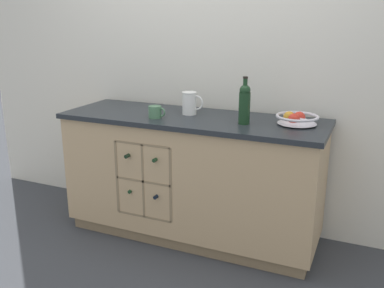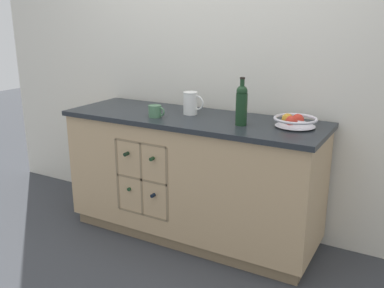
{
  "view_description": "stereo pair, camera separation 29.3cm",
  "coord_description": "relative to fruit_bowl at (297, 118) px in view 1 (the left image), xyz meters",
  "views": [
    {
      "loc": [
        1.19,
        -2.71,
        1.6
      ],
      "look_at": [
        0.0,
        0.0,
        0.72
      ],
      "focal_mm": 40.0,
      "sensor_mm": 36.0,
      "label": 1
    },
    {
      "loc": [
        1.45,
        -2.58,
        1.6
      ],
      "look_at": [
        0.0,
        0.0,
        0.72
      ],
      "focal_mm": 40.0,
      "sensor_mm": 36.0,
      "label": 2
    }
  ],
  "objects": [
    {
      "name": "white_pitcher",
      "position": [
        -0.76,
        0.0,
        0.04
      ],
      "size": [
        0.16,
        0.11,
        0.16
      ],
      "color": "white",
      "rests_on": "kitchen_island"
    },
    {
      "name": "fruit_bowl",
      "position": [
        0.0,
        0.0,
        0.0
      ],
      "size": [
        0.28,
        0.28,
        0.08
      ],
      "color": "silver",
      "rests_on": "kitchen_island"
    },
    {
      "name": "ground_plane",
      "position": [
        -0.72,
        -0.06,
        -0.97
      ],
      "size": [
        14.0,
        14.0,
        0.0
      ],
      "primitive_type": "plane",
      "color": "#383A3F"
    },
    {
      "name": "back_wall",
      "position": [
        -0.72,
        0.31,
        0.31
      ],
      "size": [
        4.4,
        0.06,
        2.55
      ],
      "primitive_type": "cube",
      "color": "silver",
      "rests_on": "ground_plane"
    },
    {
      "name": "kitchen_island",
      "position": [
        -0.72,
        -0.06,
        -0.5
      ],
      "size": [
        1.89,
        0.66,
        0.93
      ],
      "color": "#8B7354",
      "rests_on": "ground_plane"
    },
    {
      "name": "standing_wine_bottle",
      "position": [
        -0.32,
        -0.12,
        0.1
      ],
      "size": [
        0.08,
        0.08,
        0.31
      ],
      "color": "#19381E",
      "rests_on": "kitchen_island"
    },
    {
      "name": "ceramic_mug",
      "position": [
        -0.94,
        -0.2,
        0.0
      ],
      "size": [
        0.13,
        0.09,
        0.08
      ],
      "color": "#4C7A56",
      "rests_on": "kitchen_island"
    }
  ]
}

